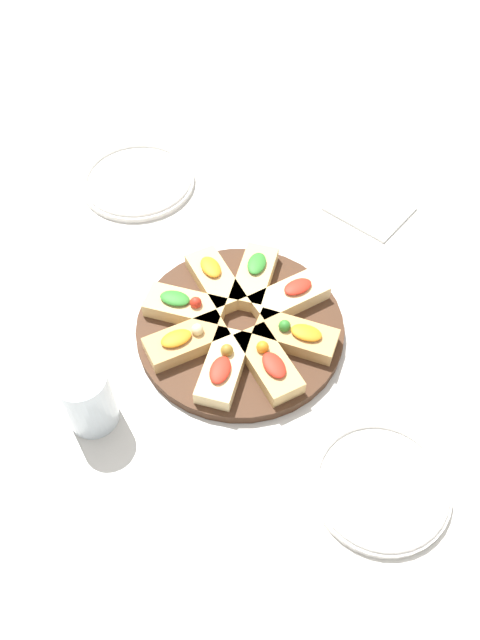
{
  "coord_description": "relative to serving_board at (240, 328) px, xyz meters",
  "views": [
    {
      "loc": [
        -0.43,
        0.36,
        0.79
      ],
      "look_at": [
        0.0,
        0.0,
        0.03
      ],
      "focal_mm": 35.0,
      "sensor_mm": 36.0,
      "label": 1
    }
  ],
  "objects": [
    {
      "name": "serving_board",
      "position": [
        0.0,
        0.0,
        0.0
      ],
      "size": [
        0.32,
        0.32,
        0.02
      ],
      "primitive_type": "cylinder",
      "color": "#422819",
      "rests_on": "ground_plane"
    },
    {
      "name": "focaccia_slice_3",
      "position": [
        0.02,
        0.09,
        0.02
      ],
      "size": [
        0.08,
        0.13,
        0.04
      ],
      "color": "tan",
      "rests_on": "serving_board"
    },
    {
      "name": "focaccia_slice_2",
      "position": [
        0.07,
        0.05,
        0.02
      ],
      "size": [
        0.13,
        0.11,
        0.04
      ],
      "color": "#DBB775",
      "rests_on": "serving_board"
    },
    {
      "name": "focaccia_slice_6",
      "position": [
        -0.08,
        -0.04,
        0.02
      ],
      "size": [
        0.13,
        0.11,
        0.04
      ],
      "color": "tan",
      "rests_on": "serving_board"
    },
    {
      "name": "napkin_stack",
      "position": [
        0.06,
        -0.35,
        -0.0
      ],
      "size": [
        0.15,
        0.13,
        0.01
      ],
      "primitive_type": "cube",
      "rotation": [
        0.0,
        0.0,
        0.18
      ],
      "color": "white",
      "rests_on": "ground_plane"
    },
    {
      "name": "focaccia_slice_4",
      "position": [
        -0.05,
        0.07,
        0.02
      ],
      "size": [
        0.11,
        0.13,
        0.04
      ],
      "color": "#E5C689",
      "rests_on": "serving_board"
    },
    {
      "name": "focaccia_slice_5",
      "position": [
        -0.09,
        0.02,
        0.02
      ],
      "size": [
        0.13,
        0.08,
        0.04
      ],
      "color": "tan",
      "rests_on": "serving_board"
    },
    {
      "name": "water_glass",
      "position": [
        0.02,
        0.25,
        0.04
      ],
      "size": [
        0.07,
        0.07,
        0.11
      ],
      "primitive_type": "cylinder",
      "color": "silver",
      "rests_on": "ground_plane"
    },
    {
      "name": "focaccia_slice_1",
      "position": [
        0.09,
        -0.02,
        0.02
      ],
      "size": [
        0.13,
        0.08,
        0.03
      ],
      "color": "#DBB775",
      "rests_on": "serving_board"
    },
    {
      "name": "ground_plane",
      "position": [
        0.0,
        0.0,
        -0.01
      ],
      "size": [
        3.0,
        3.0,
        0.0
      ],
      "primitive_type": "plane",
      "color": "beige"
    },
    {
      "name": "plate_right",
      "position": [
        0.39,
        -0.07,
        -0.0
      ],
      "size": [
        0.21,
        0.21,
        0.02
      ],
      "color": "white",
      "rests_on": "ground_plane"
    },
    {
      "name": "focaccia_slice_0",
      "position": [
        0.05,
        -0.07,
        0.02
      ],
      "size": [
        0.11,
        0.13,
        0.03
      ],
      "color": "#DBB775",
      "rests_on": "serving_board"
    },
    {
      "name": "plate_left",
      "position": [
        -0.31,
        0.02,
        -0.0
      ],
      "size": [
        0.18,
        0.18,
        0.02
      ],
      "color": "white",
      "rests_on": "ground_plane"
    },
    {
      "name": "focaccia_slice_7",
      "position": [
        -0.01,
        -0.09,
        0.02
      ],
      "size": [
        0.07,
        0.13,
        0.03
      ],
      "color": "#E5C689",
      "rests_on": "serving_board"
    }
  ]
}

